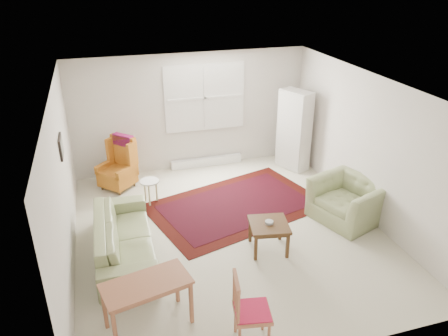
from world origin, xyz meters
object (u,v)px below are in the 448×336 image
object	(u,v)px
armchair	(348,197)
cabinet	(294,130)
desk_chair	(252,311)
coffee_table	(268,236)
sofa	(123,231)
wingback_chair	(116,164)
desk	(148,304)
stool	(150,192)

from	to	relation	value
armchair	cabinet	bearing A→B (deg)	160.09
cabinet	desk_chair	bearing A→B (deg)	-144.05
coffee_table	desk_chair	size ratio (longest dim) A/B	0.61
armchair	coffee_table	world-z (taller)	armchair
sofa	wingback_chair	size ratio (longest dim) A/B	2.05
desk	coffee_table	bearing A→B (deg)	27.79
armchair	desk	xyz separation A→B (m)	(-3.68, -1.52, -0.11)
wingback_chair	stool	xyz separation A→B (m)	(0.54, -0.80, -0.29)
wingback_chair	cabinet	size ratio (longest dim) A/B	0.61
wingback_chair	coffee_table	xyz separation A→B (m)	(2.12, -2.81, -0.29)
desk_chair	cabinet	bearing A→B (deg)	-19.84
desk	desk_chair	xyz separation A→B (m)	(1.14, -0.62, 0.15)
wingback_chair	desk_chair	distance (m)	4.66
coffee_table	desk	world-z (taller)	desk
desk_chair	armchair	bearing A→B (deg)	-39.80
armchair	cabinet	world-z (taller)	cabinet
desk_chair	coffee_table	bearing A→B (deg)	-17.61
sofa	cabinet	size ratio (longest dim) A/B	1.25
stool	desk_chair	size ratio (longest dim) A/B	0.49
desk	desk_chair	size ratio (longest dim) A/B	1.09
wingback_chair	desk_chair	bearing A→B (deg)	-29.24
stool	wingback_chair	bearing A→B (deg)	124.20
coffee_table	desk_chair	distance (m)	1.92
armchair	desk_chair	size ratio (longest dim) A/B	1.17
stool	cabinet	distance (m)	3.37
sofa	armchair	xyz separation A→B (m)	(3.84, -0.06, 0.00)
desk	desk_chair	distance (m)	1.30
coffee_table	desk_chair	bearing A→B (deg)	-117.83
wingback_chair	desk_chair	world-z (taller)	wingback_chair
armchair	coffee_table	size ratio (longest dim) A/B	1.91
wingback_chair	desk	size ratio (longest dim) A/B	1.00
wingback_chair	desk_chair	xyz separation A→B (m)	(1.23, -4.49, -0.05)
stool	sofa	bearing A→B (deg)	-111.87
cabinet	armchair	bearing A→B (deg)	-113.98
coffee_table	desk_chair	world-z (taller)	desk_chair
coffee_table	cabinet	distance (m)	3.25
wingback_chair	coffee_table	world-z (taller)	wingback_chair
sofa	desk	distance (m)	1.59
cabinet	desk_chair	xyz separation A→B (m)	(-2.55, -4.40, -0.39)
coffee_table	desk_chair	xyz separation A→B (m)	(-0.89, -1.68, 0.24)
cabinet	desk	distance (m)	5.31
sofa	desk	world-z (taller)	sofa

